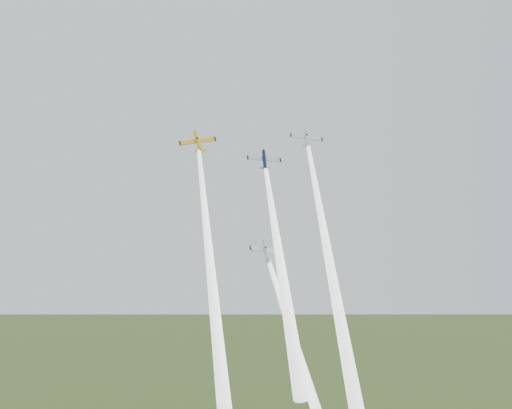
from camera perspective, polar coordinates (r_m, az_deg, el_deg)
name	(u,v)px	position (r m, az deg, el deg)	size (l,w,h in m)	color
plane_yellow	(198,142)	(150.15, -5.17, 5.55)	(8.73, 8.66, 1.37)	gold
smoke_trail_yellow	(211,275)	(122.65, -4.00, -6.26)	(2.66, 2.66, 72.18)	white
plane_navy	(264,160)	(144.58, 0.75, 4.00)	(7.85, 7.78, 1.23)	#0D1539
smoke_trail_navy	(281,266)	(123.33, 2.22, -5.49)	(2.66, 2.66, 55.27)	white
plane_silver_right	(307,138)	(148.34, 4.53, 5.90)	(7.66, 7.60, 1.20)	silver
smoke_trail_silver_right	(332,274)	(120.72, 6.74, -6.14)	(2.66, 2.66, 73.01)	white
plane_silver_low	(266,251)	(128.50, 0.87, -4.20)	(6.69, 6.63, 1.05)	#B4BDC3
smoke_trail_silver_low	(314,402)	(111.74, 5.15, -17.10)	(2.66, 2.66, 59.39)	white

